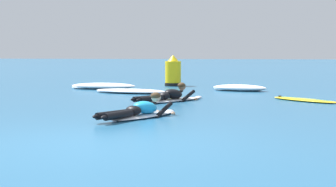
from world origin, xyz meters
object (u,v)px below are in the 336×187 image
(surfer_far, at_px, (169,97))
(drifting_surfboard, at_px, (304,100))
(channel_marker_buoy, at_px, (173,73))
(surfer_near, at_px, (141,111))

(surfer_far, xyz_separation_m, drifting_surfboard, (3.59, 0.70, -0.10))
(channel_marker_buoy, bearing_deg, surfer_near, -87.04)
(drifting_surfboard, height_order, channel_marker_buoy, channel_marker_buoy)
(surfer_near, relative_size, channel_marker_buoy, 1.92)
(channel_marker_buoy, bearing_deg, surfer_far, -84.01)
(surfer_far, height_order, channel_marker_buoy, channel_marker_buoy)
(surfer_near, height_order, surfer_far, same)
(surfer_far, xyz_separation_m, channel_marker_buoy, (-0.66, 6.25, 0.35))
(surfer_near, xyz_separation_m, channel_marker_buoy, (-0.50, 9.69, 0.34))
(drifting_surfboard, bearing_deg, channel_marker_buoy, 127.40)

